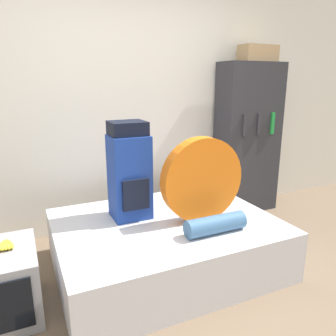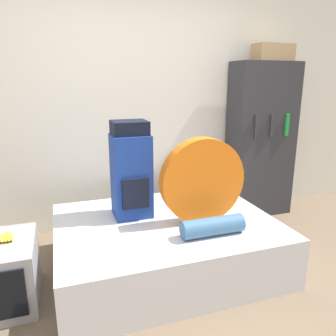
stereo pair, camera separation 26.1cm
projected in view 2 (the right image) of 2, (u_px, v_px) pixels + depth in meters
ground_plane at (182, 321)px, 2.17m from camera, size 16.00×16.00×0.00m
wall_back at (124, 105)px, 3.40m from camera, size 8.00×0.05×2.60m
bed at (166, 243)px, 2.78m from camera, size 1.77×1.35×0.42m
backpack at (131, 171)px, 2.73m from camera, size 0.31×0.31×0.81m
tent_bag at (202, 181)px, 2.62m from camera, size 0.70×0.11×0.70m
sleeping_roll at (213, 226)px, 2.45m from camera, size 0.49×0.14×0.14m
banana_bunch at (7, 237)px, 2.30m from camera, size 0.12×0.15×0.04m
bookshelf at (261, 141)px, 3.77m from camera, size 0.74×0.37×1.75m
cardboard_box at (273, 53)px, 3.55m from camera, size 0.43×0.21×0.18m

